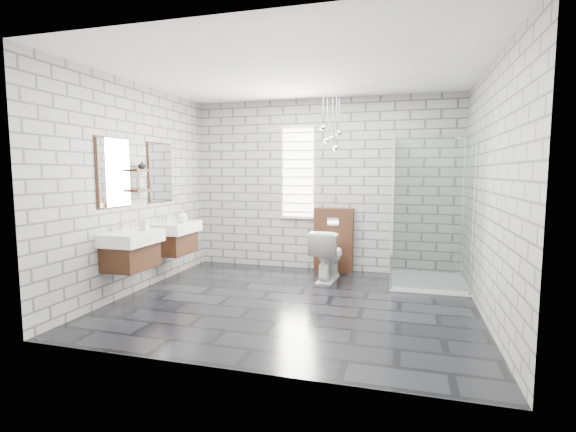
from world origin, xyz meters
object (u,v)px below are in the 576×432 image
at_px(vanity_left, 129,239).
at_px(vanity_right, 173,229).
at_px(cistern_panel, 334,240).
at_px(shower_enclosure, 422,250).
at_px(toilet, 328,255).

height_order(vanity_left, vanity_right, same).
bearing_deg(cistern_panel, vanity_left, -134.10).
bearing_deg(vanity_right, shower_enclosure, 11.25).
distance_m(vanity_left, cistern_panel, 3.05).
relative_size(cistern_panel, shower_enclosure, 0.49).
bearing_deg(shower_enclosure, vanity_right, -168.75).
height_order(vanity_right, cistern_panel, vanity_right).
bearing_deg(vanity_left, toilet, 37.89).
height_order(vanity_left, toilet, vanity_left).
relative_size(vanity_left, toilet, 2.14).
height_order(vanity_left, shower_enclosure, shower_enclosure).
bearing_deg(toilet, cistern_panel, -85.50).
relative_size(vanity_left, shower_enclosure, 0.77).
distance_m(shower_enclosure, toilet, 1.30).
xyz_separation_m(vanity_right, toilet, (2.11, 0.66, -0.39)).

